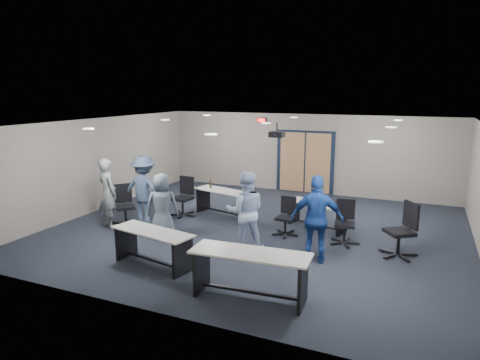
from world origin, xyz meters
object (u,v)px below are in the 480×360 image
at_px(person_gray, 108,193).
at_px(person_navy, 317,219).
at_px(chair_back_c, 285,217).
at_px(chair_loose_right, 399,230).
at_px(person_lightblue, 246,211).
at_px(chair_back_a, 182,197).
at_px(person_back, 144,190).
at_px(chair_loose_left, 125,205).
at_px(table_front_left, 153,242).
at_px(table_back_left, 224,198).
at_px(chair_back_d, 345,223).
at_px(table_front_right, 250,267).
at_px(table_back_right, 317,211).
at_px(person_plaid, 162,206).

distance_m(person_gray, person_navy, 5.46).
height_order(chair_back_c, chair_loose_right, chair_loose_right).
bearing_deg(person_lightblue, chair_back_c, -134.49).
bearing_deg(person_gray, chair_back_a, -103.35).
bearing_deg(person_back, chair_loose_left, 40.07).
bearing_deg(table_front_left, table_back_left, 104.75).
bearing_deg(chair_back_d, table_front_right, -115.33).
relative_size(table_back_left, chair_back_a, 1.69).
height_order(chair_loose_left, person_navy, person_navy).
distance_m(table_back_right, chair_loose_left, 5.00).
bearing_deg(chair_loose_left, person_lightblue, -53.13).
distance_m(chair_back_d, person_gray, 5.94).
distance_m(chair_back_c, chair_loose_left, 4.19).
xyz_separation_m(chair_back_d, person_gray, (-5.81, -1.17, 0.40)).
bearing_deg(person_plaid, person_gray, -33.68).
distance_m(table_back_left, chair_loose_right, 4.94).
distance_m(chair_back_a, chair_loose_right, 5.84).
height_order(table_back_left, person_navy, person_navy).
xyz_separation_m(chair_loose_right, person_lightblue, (-3.14, -0.95, 0.30)).
xyz_separation_m(table_back_left, chair_loose_right, (4.76, -1.30, 0.09)).
bearing_deg(person_navy, chair_back_d, -117.22).
xyz_separation_m(person_plaid, person_lightblue, (2.15, 0.03, 0.10)).
xyz_separation_m(chair_back_d, chair_loose_right, (1.19, -0.30, 0.08)).
distance_m(table_front_right, table_back_left, 5.01).
bearing_deg(person_navy, table_front_left, 14.44).
xyz_separation_m(table_front_right, person_gray, (-4.81, 2.13, 0.34)).
relative_size(chair_back_c, person_gray, 0.52).
xyz_separation_m(chair_back_c, chair_back_d, (1.44, -0.05, 0.04)).
bearing_deg(chair_back_d, table_back_left, 155.88).
distance_m(chair_loose_left, person_lightblue, 3.62).
xyz_separation_m(table_front_right, chair_back_a, (-3.60, 3.77, -0.01)).
bearing_deg(person_lightblue, chair_loose_left, -29.23).
xyz_separation_m(table_front_right, person_lightblue, (-0.95, 2.05, 0.32)).
relative_size(chair_loose_left, person_navy, 0.59).
relative_size(chair_back_c, person_back, 0.51).
relative_size(chair_loose_right, person_navy, 0.65).
relative_size(person_gray, person_lightblue, 1.02).
distance_m(chair_loose_right, person_plaid, 5.38).
bearing_deg(chair_loose_left, person_navy, -51.76).
bearing_deg(chair_back_a, chair_loose_right, -3.16).
bearing_deg(chair_back_d, person_gray, -177.12).
bearing_deg(chair_loose_right, person_gray, -119.05).
bearing_deg(table_front_right, chair_loose_left, 147.93).
bearing_deg(table_front_left, person_back, 140.11).
bearing_deg(chair_loose_left, person_plaid, -63.23).
xyz_separation_m(chair_back_d, person_navy, (-0.35, -1.30, 0.40)).
distance_m(table_front_right, person_gray, 5.28).
bearing_deg(person_back, chair_loose_right, 176.38).
height_order(person_navy, person_back, same).
relative_size(chair_loose_right, person_plaid, 0.75).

